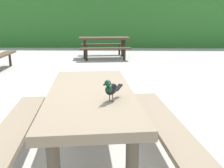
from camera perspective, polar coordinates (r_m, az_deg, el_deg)
ground_plane at (r=2.87m, az=-6.33°, el=-14.35°), size 60.00×60.00×0.00m
hedge_wall at (r=13.01m, az=-0.01°, el=13.66°), size 28.00×1.32×2.36m
picnic_table_foreground at (r=2.37m, az=-4.75°, el=-5.84°), size 1.88×1.91×0.74m
bird_grackle at (r=2.00m, az=-0.27°, el=-1.07°), size 0.16×0.27×0.18m
picnic_table_mid_right at (r=9.21m, az=-1.79°, el=9.39°), size 1.90×1.88×0.74m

